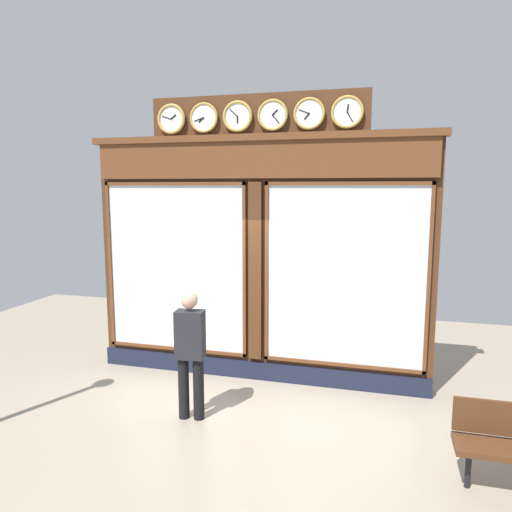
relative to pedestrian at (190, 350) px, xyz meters
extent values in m
plane|color=gray|center=(-0.47, 1.33, -0.93)|extent=(14.00, 14.00, 0.00)
cube|color=#4C2B16|center=(-0.47, -1.62, 0.90)|extent=(5.22, 0.30, 3.66)
cube|color=#191E33|center=(-0.47, -1.45, -0.79)|extent=(5.22, 0.08, 0.28)
cube|color=brown|center=(-0.47, -1.43, 2.46)|extent=(5.12, 0.08, 0.54)
cube|color=brown|center=(-0.47, -1.45, 2.78)|extent=(5.33, 0.20, 0.10)
cube|color=silver|center=(-1.80, -1.45, 0.78)|extent=(2.26, 0.02, 2.62)
cube|color=brown|center=(-1.80, -1.43, 2.11)|extent=(2.36, 0.04, 0.05)
cube|color=brown|center=(-1.80, -1.43, -0.56)|extent=(2.36, 0.04, 0.05)
cube|color=brown|center=(-2.96, -1.43, 0.78)|extent=(0.05, 0.04, 2.72)
cube|color=brown|center=(-0.65, -1.43, 0.78)|extent=(0.05, 0.04, 2.72)
cube|color=silver|center=(0.86, -1.45, 0.78)|extent=(2.26, 0.02, 2.62)
cube|color=brown|center=(0.86, -1.43, 2.11)|extent=(2.36, 0.04, 0.05)
cube|color=brown|center=(0.86, -1.43, -0.56)|extent=(2.36, 0.04, 0.05)
cube|color=brown|center=(2.01, -1.43, 0.78)|extent=(0.05, 0.04, 2.72)
cube|color=brown|center=(-0.30, -1.43, 0.78)|extent=(0.05, 0.04, 2.72)
cube|color=#4C2B16|center=(-0.47, -1.44, 0.78)|extent=(0.20, 0.10, 2.72)
cube|color=#4C2B16|center=(-0.47, -1.49, 3.08)|extent=(3.27, 0.06, 0.64)
cylinder|color=white|center=(-1.79, -1.41, 3.08)|extent=(0.37, 0.02, 0.37)
torus|color=#B79347|center=(-1.79, -1.40, 3.08)|extent=(0.45, 0.04, 0.45)
cube|color=black|center=(-1.79, -1.39, 3.13)|extent=(0.03, 0.01, 0.10)
cube|color=black|center=(-1.83, -1.39, 3.01)|extent=(0.09, 0.01, 0.14)
sphere|color=black|center=(-1.79, -1.39, 3.08)|extent=(0.02, 0.02, 0.02)
cylinder|color=white|center=(-1.26, -1.41, 3.08)|extent=(0.37, 0.02, 0.37)
torus|color=#B79347|center=(-1.26, -1.40, 3.08)|extent=(0.45, 0.04, 0.45)
cube|color=black|center=(-1.23, -1.39, 3.04)|extent=(0.08, 0.01, 0.09)
cube|color=black|center=(-1.19, -1.39, 3.11)|extent=(0.15, 0.01, 0.07)
sphere|color=black|center=(-1.26, -1.39, 3.08)|extent=(0.02, 0.02, 0.02)
cylinder|color=white|center=(-0.74, -1.41, 3.08)|extent=(0.37, 0.02, 0.37)
torus|color=#B79347|center=(-0.74, -1.40, 3.08)|extent=(0.45, 0.04, 0.45)
cube|color=black|center=(-0.77, -1.39, 3.11)|extent=(0.09, 0.01, 0.08)
cube|color=black|center=(-0.79, -1.39, 3.02)|extent=(0.11, 0.01, 0.13)
sphere|color=black|center=(-0.74, -1.39, 3.08)|extent=(0.02, 0.02, 0.02)
cylinder|color=white|center=(-0.21, -1.41, 3.08)|extent=(0.37, 0.02, 0.37)
torus|color=#B79347|center=(-0.21, -1.40, 3.08)|extent=(0.45, 0.05, 0.45)
cube|color=black|center=(-0.21, -1.39, 3.03)|extent=(0.02, 0.01, 0.10)
cube|color=black|center=(-0.15, -1.39, 3.13)|extent=(0.12, 0.01, 0.12)
sphere|color=black|center=(-0.21, -1.39, 3.08)|extent=(0.02, 0.02, 0.02)
cylinder|color=white|center=(0.31, -1.41, 3.08)|extent=(0.37, 0.02, 0.37)
torus|color=#B79347|center=(0.31, -1.40, 3.08)|extent=(0.45, 0.04, 0.45)
cube|color=black|center=(0.35, -1.39, 3.04)|extent=(0.09, 0.01, 0.08)
cube|color=black|center=(0.39, -1.39, 3.05)|extent=(0.15, 0.01, 0.06)
sphere|color=black|center=(0.31, -1.39, 3.08)|extent=(0.02, 0.02, 0.02)
cylinder|color=white|center=(0.84, -1.41, 3.08)|extent=(0.37, 0.02, 0.37)
torus|color=#B79347|center=(0.84, -1.40, 3.08)|extent=(0.46, 0.05, 0.46)
cube|color=black|center=(0.80, -1.39, 3.11)|extent=(0.09, 0.01, 0.07)
cube|color=black|center=(0.92, -1.39, 3.10)|extent=(0.15, 0.01, 0.06)
sphere|color=black|center=(0.84, -1.39, 3.08)|extent=(0.02, 0.02, 0.02)
cylinder|color=black|center=(0.10, 0.01, -0.52)|extent=(0.14, 0.14, 0.82)
cylinder|color=black|center=(-0.10, -0.01, -0.52)|extent=(0.14, 0.14, 0.82)
cube|color=#232328|center=(0.00, 0.00, 0.20)|extent=(0.38, 0.26, 0.62)
sphere|color=tan|center=(0.00, 0.00, 0.65)|extent=(0.22, 0.22, 0.22)
cylinder|color=black|center=(-3.24, 0.61, -0.71)|extent=(0.06, 0.06, 0.45)
camera|label=1|loc=(-2.33, 5.39, 2.06)|focal=33.23mm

